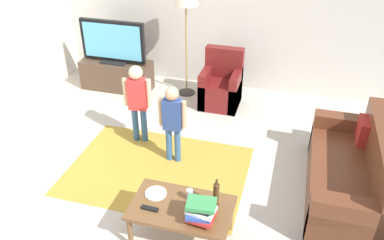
% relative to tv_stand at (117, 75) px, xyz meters
% --- Properties ---
extents(ground, '(7.80, 7.80, 0.00)m').
position_rel_tv_stand_xyz_m(ground, '(1.82, -2.30, -0.24)').
color(ground, beige).
extents(wall_back, '(6.00, 0.12, 2.70)m').
position_rel_tv_stand_xyz_m(wall_back, '(1.82, 0.70, 1.11)').
color(wall_back, silver).
rests_on(wall_back, ground).
extents(area_rug, '(2.20, 1.60, 0.01)m').
position_rel_tv_stand_xyz_m(area_rug, '(1.45, -1.97, -0.24)').
color(area_rug, '#B28C33').
rests_on(area_rug, ground).
extents(tv_stand, '(1.20, 0.44, 0.50)m').
position_rel_tv_stand_xyz_m(tv_stand, '(0.00, 0.00, 0.00)').
color(tv_stand, '#4C3828').
rests_on(tv_stand, ground).
extents(tv, '(1.10, 0.28, 0.71)m').
position_rel_tv_stand_xyz_m(tv, '(-0.00, -0.02, 0.60)').
color(tv, black).
rests_on(tv, tv_stand).
extents(couch, '(0.80, 1.80, 0.86)m').
position_rel_tv_stand_xyz_m(couch, '(3.74, -1.79, 0.05)').
color(couch, brown).
rests_on(couch, ground).
extents(armchair, '(0.60, 0.60, 0.90)m').
position_rel_tv_stand_xyz_m(armchair, '(1.84, -0.04, 0.05)').
color(armchair, maroon).
rests_on(armchair, ground).
extents(floor_lamp, '(0.36, 0.36, 1.78)m').
position_rel_tv_stand_xyz_m(floor_lamp, '(1.20, 0.15, 1.30)').
color(floor_lamp, '#262626').
rests_on(floor_lamp, ground).
extents(child_near_tv, '(0.37, 0.18, 1.12)m').
position_rel_tv_stand_xyz_m(child_near_tv, '(0.99, -1.38, 0.43)').
color(child_near_tv, '#33598C').
rests_on(child_near_tv, ground).
extents(child_center, '(0.35, 0.17, 1.06)m').
position_rel_tv_stand_xyz_m(child_center, '(1.58, -1.70, 0.39)').
color(child_center, '#33598C').
rests_on(child_center, ground).
extents(coffee_table, '(1.00, 0.60, 0.42)m').
position_rel_tv_stand_xyz_m(coffee_table, '(2.06, -2.91, 0.13)').
color(coffee_table, brown).
rests_on(coffee_table, ground).
extents(book_stack, '(0.29, 0.24, 0.22)m').
position_rel_tv_stand_xyz_m(book_stack, '(2.29, -3.04, 0.29)').
color(book_stack, orange).
rests_on(book_stack, coffee_table).
extents(bottle, '(0.06, 0.06, 0.33)m').
position_rel_tv_stand_xyz_m(bottle, '(2.38, -2.81, 0.32)').
color(bottle, '#4C3319').
rests_on(bottle, coffee_table).
extents(tv_remote, '(0.17, 0.05, 0.02)m').
position_rel_tv_stand_xyz_m(tv_remote, '(1.78, -3.03, 0.19)').
color(tv_remote, black).
rests_on(tv_remote, coffee_table).
extents(soda_can, '(0.07, 0.07, 0.12)m').
position_rel_tv_stand_xyz_m(soda_can, '(2.11, -2.79, 0.24)').
color(soda_can, silver).
rests_on(soda_can, coffee_table).
extents(plate, '(0.22, 0.22, 0.02)m').
position_rel_tv_stand_xyz_m(plate, '(1.76, -2.81, 0.18)').
color(plate, white).
rests_on(plate, coffee_table).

